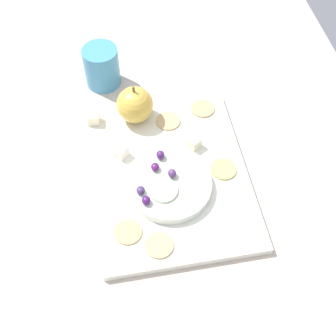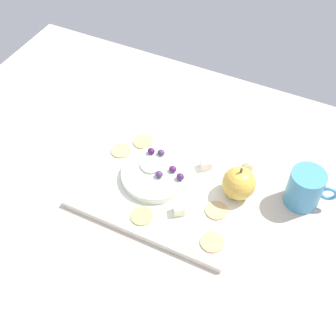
{
  "view_description": "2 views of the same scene",
  "coord_description": "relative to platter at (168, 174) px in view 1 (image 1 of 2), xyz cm",
  "views": [
    {
      "loc": [
        49.91,
        -9.25,
        77.34
      ],
      "look_at": [
        1.85,
        -0.74,
        8.97
      ],
      "focal_mm": 49.72,
      "sensor_mm": 36.0,
      "label": 1
    },
    {
      "loc": [
        -27.73,
        56.7,
        84.18
      ],
      "look_at": [
        1.17,
        -2.75,
        7.08
      ],
      "focal_mm": 47.66,
      "sensor_mm": 36.0,
      "label": 2
    }
  ],
  "objects": [
    {
      "name": "table",
      "position": [
        0.45,
        0.41,
        -2.34
      ],
      "size": [
        131.45,
        90.9,
        3.07
      ],
      "primitive_type": "cube",
      "color": "#C1B2A1",
      "rests_on": "ground"
    },
    {
      "name": "grape_2",
      "position": [
        2.5,
        0.89,
        3.46
      ],
      "size": [
        1.76,
        1.59,
        1.62
      ],
      "primitive_type": "ellipsoid",
      "color": "#4E2F62",
      "rests_on": "serving_dish"
    },
    {
      "name": "serving_dish",
      "position": [
        3.88,
        -0.34,
        1.73
      ],
      "size": [
        15.65,
        15.65,
        1.85
      ],
      "primitive_type": "cylinder",
      "color": "silver",
      "rests_on": "platter"
    },
    {
      "name": "grape_1",
      "position": [
        -2.08,
        -1.01,
        3.49
      ],
      "size": [
        1.76,
        1.59,
        1.67
      ],
      "primitive_type": "ellipsoid",
      "color": "#462158",
      "rests_on": "serving_dish"
    },
    {
      "name": "cheese_cube_1",
      "position": [
        -5.13,
        6.2,
        1.99
      ],
      "size": [
        3.28,
        3.28,
        2.36
      ],
      "primitive_type": "cube",
      "rotation": [
        0.0,
        0.0,
        0.6
      ],
      "color": "#F7EEBF",
      "rests_on": "platter"
    },
    {
      "name": "cup",
      "position": [
        -28.06,
        -9.71,
        3.77
      ],
      "size": [
        10.86,
        7.68,
        9.15
      ],
      "color": "teal",
      "rests_on": "table"
    },
    {
      "name": "apple_whole",
      "position": [
        -14.69,
        -4.12,
        4.55
      ],
      "size": [
        7.48,
        7.48,
        7.48
      ],
      "primitive_type": "sphere",
      "color": "gold",
      "rests_on": "platter"
    },
    {
      "name": "grape_0",
      "position": [
        5.1,
        -5.81,
        3.36
      ],
      "size": [
        1.76,
        1.59,
        1.41
      ],
      "primitive_type": "ellipsoid",
      "color": "#423059",
      "rests_on": "serving_dish"
    },
    {
      "name": "grape_4",
      "position": [
        7.38,
        -5.16,
        3.44
      ],
      "size": [
        1.76,
        1.59,
        1.57
      ],
      "primitive_type": "ellipsoid",
      "color": "#46195D",
      "rests_on": "serving_dish"
    },
    {
      "name": "cracker_4",
      "position": [
        11.72,
        -9.11,
        1.01
      ],
      "size": [
        4.97,
        4.97,
        0.4
      ],
      "primitive_type": "cylinder",
      "color": "tan",
      "rests_on": "platter"
    },
    {
      "name": "platter",
      "position": [
        0.0,
        0.0,
        0.0
      ],
      "size": [
        37.79,
        29.14,
        1.62
      ],
      "primitive_type": "cube",
      "color": "silver",
      "rests_on": "table"
    },
    {
      "name": "cracker_1",
      "position": [
        -12.32,
        2.28,
        1.01
      ],
      "size": [
        4.97,
        4.97,
        0.4
      ],
      "primitive_type": "cylinder",
      "color": "tan",
      "rests_on": "platter"
    },
    {
      "name": "grape_3",
      "position": [
        0.8,
        -2.43,
        3.37
      ],
      "size": [
        1.76,
        1.59,
        1.42
      ],
      "primitive_type": "ellipsoid",
      "color": "#4F1C55",
      "rests_on": "serving_dish"
    },
    {
      "name": "cheese_cube_2",
      "position": [
        -14.87,
        -12.74,
        1.99
      ],
      "size": [
        2.78,
        2.78,
        2.36
      ],
      "primitive_type": "cube",
      "rotation": [
        0.0,
        0.0,
        1.37
      ],
      "color": "#F9ECC2",
      "rests_on": "platter"
    },
    {
      "name": "cracker_0",
      "position": [
        -14.5,
        10.07,
        1.01
      ],
      "size": [
        4.97,
        4.97,
        0.4
      ],
      "primitive_type": "cylinder",
      "color": "tan",
      "rests_on": "platter"
    },
    {
      "name": "apple_slice_0",
      "position": [
        5.51,
        -1.74,
        2.95
      ],
      "size": [
        5.19,
        5.19,
        0.6
      ],
      "primitive_type": "cylinder",
      "color": "beige",
      "rests_on": "serving_dish"
    },
    {
      "name": "cheese_cube_0",
      "position": [
        -5.37,
        -8.28,
        1.99
      ],
      "size": [
        3.32,
        3.32,
        2.36
      ],
      "primitive_type": "cube",
      "rotation": [
        0.0,
        0.0,
        0.7
      ],
      "color": "#F9E2D0",
      "rests_on": "platter"
    },
    {
      "name": "cracker_2",
      "position": [
        15.2,
        -4.14,
        1.01
      ],
      "size": [
        4.97,
        4.97,
        0.4
      ],
      "primitive_type": "cylinder",
      "color": "tan",
      "rests_on": "platter"
    },
    {
      "name": "apple_stem",
      "position": [
        -14.69,
        -4.12,
        8.89
      ],
      "size": [
        0.5,
        0.5,
        1.2
      ],
      "primitive_type": "cylinder",
      "color": "brown",
      "rests_on": "apple_whole"
    },
    {
      "name": "cracker_3",
      "position": [
        1.55,
        10.61,
        1.01
      ],
      "size": [
        4.97,
        4.97,
        0.4
      ],
      "primitive_type": "cylinder",
      "color": "tan",
      "rests_on": "platter"
    }
  ]
}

